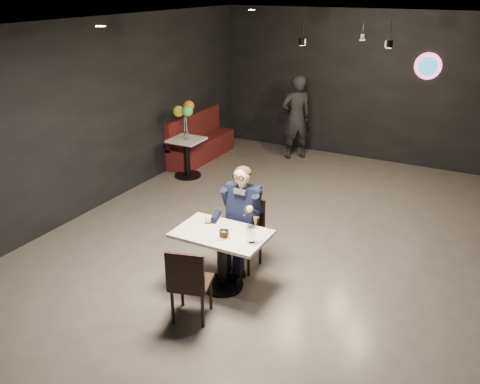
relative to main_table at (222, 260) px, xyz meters
The scene contains 17 objects.
floor 1.33m from the main_table, 68.64° to the left, with size 9.00×9.00×0.00m, color #6C635A.
wall_sign 6.03m from the main_table, 77.39° to the left, with size 0.50×0.06×0.50m, color pink, non-canonical shape.
pendant_lights 4.08m from the main_table, 81.69° to the left, with size 1.40×1.20×0.36m, color black.
main_table is the anchor object (origin of this frame).
chair_far 0.56m from the main_table, 90.00° to the left, with size 0.42×0.46×0.92m, color black.
chair_near 0.68m from the main_table, 90.00° to the right, with size 0.42×0.46×0.92m, color black.
seated_man 0.65m from the main_table, 90.00° to the left, with size 0.60×0.80×1.44m, color black.
dessert_plate 0.40m from the main_table, 60.65° to the right, with size 0.20×0.20×0.01m, color white.
cake_slice 0.44m from the main_table, 46.68° to the right, with size 0.10×0.08×0.07m, color black.
mint_leaf 0.50m from the main_table, 51.77° to the right, with size 0.07×0.04×0.01m, color #2A802F.
sundae_glass 0.63m from the main_table, ahead, with size 0.08×0.08×0.19m, color silver.
wafer_cone 0.77m from the main_table, ahead, with size 0.06×0.06×0.13m, color #B18D49.
booth_bench 4.88m from the main_table, 124.81° to the left, with size 0.48×1.93×0.96m, color #400D12.
side_table 3.90m from the main_table, 129.59° to the left, with size 0.58×0.58×0.73m, color white.
balloon_vase 3.92m from the main_table, 129.59° to the left, with size 0.09×0.09×0.14m, color silver.
balloon_bunch 3.98m from the main_table, 129.59° to the left, with size 0.37×0.37×0.61m, color yellow.
passerby 5.15m from the main_table, 102.33° to the left, with size 0.64×0.42×1.75m, color black.
Camera 1 is at (2.23, -5.81, 3.51)m, focal length 38.00 mm.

